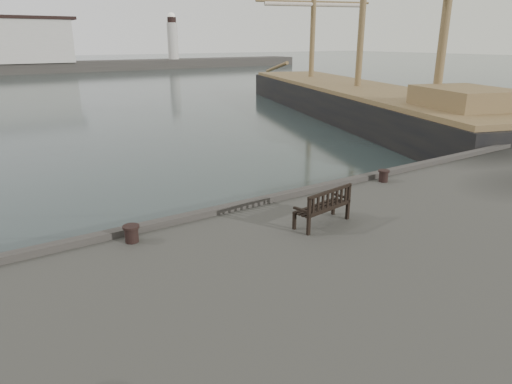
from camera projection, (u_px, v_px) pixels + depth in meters
ground at (258, 248)px, 14.49m from camera, size 400.00×400.00×0.00m
bench at (323, 213)px, 12.22m from camera, size 1.80×0.84×0.99m
bollard_left at (132, 234)px, 11.18m from camera, size 0.52×0.52×0.43m
bollard_right at (384, 176)px, 15.96m from camera, size 0.49×0.49×0.42m
tall_ship_main at (356, 108)px, 39.23m from camera, size 19.44×38.61×28.63m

